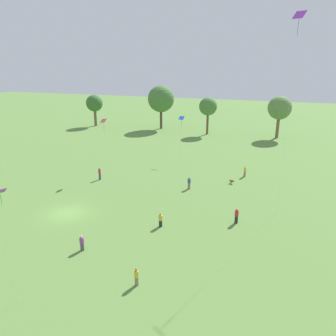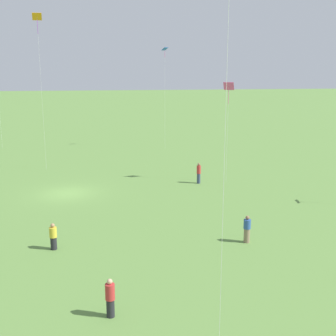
{
  "view_description": "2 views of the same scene",
  "coord_description": "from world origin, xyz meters",
  "px_view_note": "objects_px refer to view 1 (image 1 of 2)",
  "views": [
    {
      "loc": [
        22.23,
        -29.35,
        17.21
      ],
      "look_at": [
        10.97,
        4.71,
        5.25
      ],
      "focal_mm": 35.0,
      "sensor_mm": 36.0,
      "label": 1
    },
    {
      "loc": [
        37.55,
        4.37,
        10.99
      ],
      "look_at": [
        14.45,
        6.79,
        5.42
      ],
      "focal_mm": 50.0,
      "sensor_mm": 36.0,
      "label": 2
    }
  ],
  "objects_px": {
    "person_2": "(189,183)",
    "kite_4": "(104,123)",
    "person_1": "(237,216)",
    "kite_6": "(298,26)",
    "person_0": "(161,220)",
    "person_5": "(137,277)",
    "person_6": "(100,174)",
    "person_3": "(82,243)",
    "kite_3": "(182,119)",
    "dog_0": "(232,181)",
    "kite_5": "(1,197)",
    "person_4": "(245,171)"
  },
  "relations": [
    {
      "from": "person_3",
      "to": "person_4",
      "type": "bearing_deg",
      "value": 83.45
    },
    {
      "from": "person_4",
      "to": "kite_3",
      "type": "bearing_deg",
      "value": -0.32
    },
    {
      "from": "person_5",
      "to": "kite_6",
      "type": "distance_m",
      "value": 27.88
    },
    {
      "from": "person_2",
      "to": "person_5",
      "type": "bearing_deg",
      "value": -121.93
    },
    {
      "from": "person_6",
      "to": "dog_0",
      "type": "bearing_deg",
      "value": -127.39
    },
    {
      "from": "person_4",
      "to": "kite_6",
      "type": "distance_m",
      "value": 23.28
    },
    {
      "from": "person_6",
      "to": "kite_5",
      "type": "height_order",
      "value": "kite_5"
    },
    {
      "from": "person_6",
      "to": "dog_0",
      "type": "xyz_separation_m",
      "value": [
        19.07,
        4.56,
        -0.54
      ]
    },
    {
      "from": "person_0",
      "to": "person_2",
      "type": "relative_size",
      "value": 0.94
    },
    {
      "from": "person_1",
      "to": "person_5",
      "type": "height_order",
      "value": "person_1"
    },
    {
      "from": "kite_4",
      "to": "kite_5",
      "type": "distance_m",
      "value": 28.68
    },
    {
      "from": "person_4",
      "to": "person_5",
      "type": "relative_size",
      "value": 1.05
    },
    {
      "from": "person_2",
      "to": "kite_3",
      "type": "xyz_separation_m",
      "value": [
        -5.06,
        13.47,
        6.4
      ]
    },
    {
      "from": "person_4",
      "to": "person_6",
      "type": "bearing_deg",
      "value": 47.78
    },
    {
      "from": "person_6",
      "to": "person_4",
      "type": "bearing_deg",
      "value": -119.04
    },
    {
      "from": "person_0",
      "to": "kite_6",
      "type": "relative_size",
      "value": 0.07
    },
    {
      "from": "person_0",
      "to": "person_3",
      "type": "bearing_deg",
      "value": -87.16
    },
    {
      "from": "person_1",
      "to": "kite_6",
      "type": "relative_size",
      "value": 0.08
    },
    {
      "from": "kite_4",
      "to": "dog_0",
      "type": "bearing_deg",
      "value": 162.93
    },
    {
      "from": "person_2",
      "to": "person_6",
      "type": "bearing_deg",
      "value": 147.24
    },
    {
      "from": "person_0",
      "to": "dog_0",
      "type": "relative_size",
      "value": 2.19
    },
    {
      "from": "person_1",
      "to": "kite_6",
      "type": "distance_m",
      "value": 20.23
    },
    {
      "from": "person_0",
      "to": "person_1",
      "type": "height_order",
      "value": "person_1"
    },
    {
      "from": "kite_4",
      "to": "person_5",
      "type": "bearing_deg",
      "value": 100.23
    },
    {
      "from": "person_3",
      "to": "kite_4",
      "type": "bearing_deg",
      "value": 131.69
    },
    {
      "from": "person_5",
      "to": "person_6",
      "type": "xyz_separation_m",
      "value": [
        -14.95,
        20.57,
        0.13
      ]
    },
    {
      "from": "person_1",
      "to": "person_5",
      "type": "relative_size",
      "value": 1.12
    },
    {
      "from": "person_3",
      "to": "kite_3",
      "type": "bearing_deg",
      "value": 108.28
    },
    {
      "from": "kite_3",
      "to": "kite_6",
      "type": "xyz_separation_m",
      "value": [
        16.8,
        -17.7,
        13.06
      ]
    },
    {
      "from": "person_3",
      "to": "dog_0",
      "type": "xyz_separation_m",
      "value": [
        11.03,
        22.09,
        -0.37
      ]
    },
    {
      "from": "person_2",
      "to": "person_6",
      "type": "height_order",
      "value": "person_6"
    },
    {
      "from": "person_2",
      "to": "kite_4",
      "type": "height_order",
      "value": "kite_4"
    },
    {
      "from": "person_0",
      "to": "person_6",
      "type": "height_order",
      "value": "person_6"
    },
    {
      "from": "person_5",
      "to": "kite_5",
      "type": "distance_m",
      "value": 11.75
    },
    {
      "from": "person_4",
      "to": "kite_4",
      "type": "xyz_separation_m",
      "value": [
        -20.74,
        -5.67,
        7.36
      ]
    },
    {
      "from": "kite_4",
      "to": "kite_6",
      "type": "xyz_separation_m",
      "value": [
        25.63,
        -6.14,
        12.1
      ]
    },
    {
      "from": "person_1",
      "to": "kite_4",
      "type": "xyz_separation_m",
      "value": [
        -21.41,
        9.98,
        7.31
      ]
    },
    {
      "from": "person_1",
      "to": "dog_0",
      "type": "distance_m",
      "value": 12.21
    },
    {
      "from": "person_1",
      "to": "dog_0",
      "type": "height_order",
      "value": "person_1"
    },
    {
      "from": "person_1",
      "to": "person_4",
      "type": "distance_m",
      "value": 15.67
    },
    {
      "from": "person_3",
      "to": "kite_3",
      "type": "relative_size",
      "value": 0.2
    },
    {
      "from": "person_4",
      "to": "person_6",
      "type": "height_order",
      "value": "person_6"
    },
    {
      "from": "person_0",
      "to": "kite_3",
      "type": "height_order",
      "value": "kite_3"
    },
    {
      "from": "person_1",
      "to": "person_3",
      "type": "height_order",
      "value": "person_1"
    },
    {
      "from": "person_0",
      "to": "kite_4",
      "type": "xyz_separation_m",
      "value": [
        -13.75,
        13.39,
        7.41
      ]
    },
    {
      "from": "person_0",
      "to": "person_6",
      "type": "xyz_separation_m",
      "value": [
        -13.53,
        10.86,
        0.15
      ]
    },
    {
      "from": "person_0",
      "to": "person_6",
      "type": "relative_size",
      "value": 0.87
    },
    {
      "from": "kite_3",
      "to": "kite_4",
      "type": "xyz_separation_m",
      "value": [
        -8.83,
        -11.56,
        0.96
      ]
    },
    {
      "from": "person_2",
      "to": "kite_3",
      "type": "bearing_deg",
      "value": 75.21
    },
    {
      "from": "dog_0",
      "to": "kite_5",
      "type": "bearing_deg",
      "value": 1.26
    }
  ]
}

